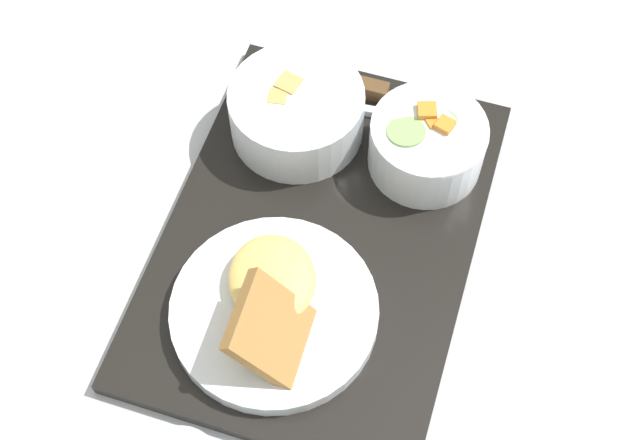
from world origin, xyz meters
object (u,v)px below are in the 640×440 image
Objects in this scene: bowl_salad at (427,143)px; spoon at (385,113)px; plate_main at (275,306)px; knife at (370,90)px; bowl_soup at (297,110)px.

bowl_salad reaches higher than spoon.
plate_main is 1.11× the size of knife.
knife is (-0.28, -0.03, -0.01)m from plate_main.
plate_main is (0.20, 0.08, -0.02)m from bowl_soup.
plate_main reaches higher than bowl_soup.
plate_main is at bearing 21.35° from bowl_soup.
bowl_soup is 0.72× the size of plate_main.
knife is at bearing -174.08° from plate_main.
bowl_soup is at bearing -156.42° from spoon.
bowl_salad is at bearing -41.01° from knife.
spoon is at bearing -179.64° from plate_main.
plate_main is 1.37× the size of spoon.
bowl_salad is 0.67× the size of knife.
bowl_salad is at bearing 98.47° from bowl_soup.
plate_main is at bearing -14.97° from bowl_salad.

